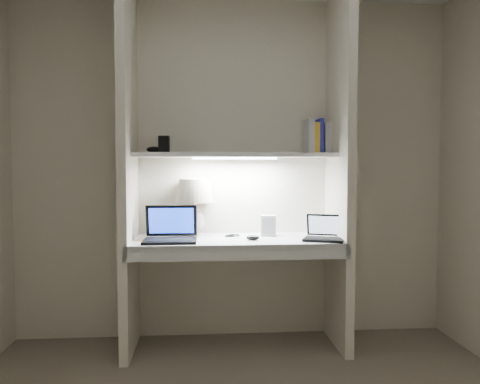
{
  "coord_description": "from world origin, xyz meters",
  "views": [
    {
      "loc": [
        -0.22,
        -1.99,
        1.26
      ],
      "look_at": [
        0.02,
        1.05,
        1.1
      ],
      "focal_mm": 35.0,
      "sensor_mm": 36.0,
      "label": 1
    }
  ],
  "objects": [
    {
      "name": "mouse",
      "position": [
        0.11,
        1.15,
        0.79
      ],
      "size": [
        0.1,
        0.07,
        0.03
      ],
      "primitive_type": "ellipsoid",
      "rotation": [
        0.0,
        0.0,
        -0.18
      ],
      "color": "black",
      "rests_on": "desk"
    },
    {
      "name": "book_row",
      "position": [
        0.65,
        1.41,
        1.48
      ],
      "size": [
        0.24,
        0.17,
        0.25
      ],
      "color": "white",
      "rests_on": "shelf"
    },
    {
      "name": "alcove_panel_right",
      "position": [
        0.73,
        1.23,
        1.25
      ],
      "size": [
        0.06,
        0.55,
        2.5
      ],
      "primitive_type": "cube",
      "color": "beige",
      "rests_on": "floor"
    },
    {
      "name": "shelf_box",
      "position": [
        -0.5,
        1.37,
        1.43
      ],
      "size": [
        0.08,
        0.06,
        0.12
      ],
      "primitive_type": "cube",
      "rotation": [
        0.0,
        0.0,
        -0.16
      ],
      "color": "black",
      "rests_on": "shelf"
    },
    {
      "name": "cable_coil",
      "position": [
        -0.01,
        1.35,
        0.78
      ],
      "size": [
        0.11,
        0.11,
        0.01
      ],
      "primitive_type": "torus",
      "rotation": [
        0.0,
        0.0,
        0.33
      ],
      "color": "black",
      "rests_on": "desk"
    },
    {
      "name": "shelf",
      "position": [
        0.0,
        1.32,
        1.35
      ],
      "size": [
        1.4,
        0.36,
        0.03
      ],
      "primitive_type": "cube",
      "color": "silver",
      "rests_on": "back_wall"
    },
    {
      "name": "desk",
      "position": [
        0.0,
        1.23,
        0.75
      ],
      "size": [
        1.4,
        0.55,
        0.04
      ],
      "primitive_type": "cube",
      "color": "white",
      "rests_on": "alcove_panel_left"
    },
    {
      "name": "sticky_note",
      "position": [
        -0.64,
        1.16,
        0.77
      ],
      "size": [
        0.08,
        0.08,
        0.0
      ],
      "primitive_type": "cube",
      "rotation": [
        0.0,
        0.0,
        -0.19
      ],
      "color": "gold",
      "rests_on": "desk"
    },
    {
      "name": "speaker",
      "position": [
        0.24,
        1.33,
        0.85
      ],
      "size": [
        0.12,
        0.09,
        0.15
      ],
      "primitive_type": "cube",
      "rotation": [
        0.0,
        0.0,
        -0.13
      ],
      "color": "silver",
      "rests_on": "desk"
    },
    {
      "name": "alcove_panel_left",
      "position": [
        -0.73,
        1.23,
        1.25
      ],
      "size": [
        0.06,
        0.55,
        2.5
      ],
      "primitive_type": "cube",
      "color": "beige",
      "rests_on": "floor"
    },
    {
      "name": "strip_light",
      "position": [
        0.0,
        1.32,
        1.33
      ],
      "size": [
        0.6,
        0.04,
        0.02
      ],
      "primitive_type": "cube",
      "color": "white",
      "rests_on": "shelf"
    },
    {
      "name": "laptop_main",
      "position": [
        -0.44,
        1.16,
        0.82
      ],
      "size": [
        0.35,
        0.3,
        0.24
      ],
      "rotation": [
        0.0,
        0.0,
        -0.0
      ],
      "color": "black",
      "rests_on": "desk"
    },
    {
      "name": "shelf_gadget",
      "position": [
        -0.57,
        1.41,
        1.39
      ],
      "size": [
        0.12,
        0.09,
        0.05
      ],
      "primitive_type": "ellipsoid",
      "rotation": [
        0.0,
        0.0,
        0.13
      ],
      "color": "black",
      "rests_on": "shelf"
    },
    {
      "name": "table_lamp",
      "position": [
        -0.29,
        1.4,
        1.05
      ],
      "size": [
        0.28,
        0.28,
        0.41
      ],
      "color": "white",
      "rests_on": "desk"
    },
    {
      "name": "desk_apron",
      "position": [
        0.0,
        0.96,
        0.72
      ],
      "size": [
        1.46,
        0.03,
        0.1
      ],
      "primitive_type": "cube",
      "color": "silver",
      "rests_on": "desk"
    },
    {
      "name": "back_wall",
      "position": [
        0.0,
        1.5,
        1.25
      ],
      "size": [
        3.2,
        0.01,
        2.5
      ],
      "primitive_type": "cube",
      "color": "beige",
      "rests_on": "floor"
    },
    {
      "name": "laptop_netbook",
      "position": [
        0.6,
        1.12,
        0.81
      ],
      "size": [
        0.33,
        0.31,
        0.17
      ],
      "rotation": [
        0.0,
        0.0,
        -0.38
      ],
      "color": "black",
      "rests_on": "desk"
    }
  ]
}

